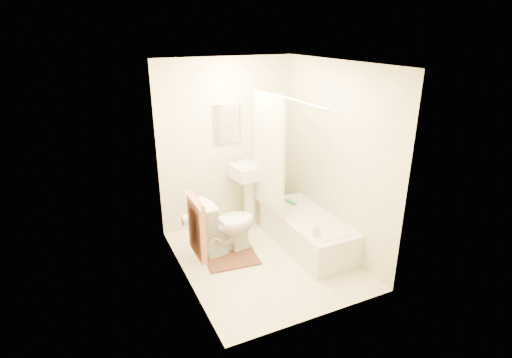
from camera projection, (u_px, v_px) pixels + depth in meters
name	position (u px, v px, depth m)	size (l,w,h in m)	color
floor	(264.00, 259.00, 5.06)	(2.40, 2.40, 0.00)	beige
ceiling	(266.00, 63.00, 4.21)	(2.40, 2.40, 0.00)	white
wall_back	(227.00, 144.00, 5.65)	(2.00, 0.02, 2.40)	beige
wall_left	(181.00, 183.00, 4.24)	(0.02, 2.40, 2.40)	beige
wall_right	(336.00, 159.00, 5.04)	(0.02, 2.40, 2.40)	beige
mirror	(227.00, 124.00, 5.53)	(0.40, 0.03, 0.55)	white
curtain_rod	(285.00, 98.00, 4.56)	(0.03, 0.03, 1.70)	silver
shower_curtain	(269.00, 153.00, 5.17)	(0.04, 0.80, 1.55)	silver
towel_bar	(192.00, 200.00, 4.08)	(0.02, 0.02, 0.60)	silver
towel	(197.00, 227.00, 4.20)	(0.06, 0.45, 0.66)	#CC7266
toilet_paper	(187.00, 220.00, 4.54)	(0.12, 0.12, 0.11)	white
toilet	(227.00, 225.00, 5.11)	(0.44, 0.78, 0.76)	white
sink	(251.00, 192.00, 5.78)	(0.53, 0.42, 1.03)	silver
bathtub	(307.00, 231.00, 5.32)	(0.66, 1.51, 0.42)	silver
bath_mat	(232.00, 258.00, 5.05)	(0.65, 0.49, 0.02)	#502D22
soap_bottle	(316.00, 229.00, 4.73)	(0.08, 0.08, 0.18)	white
scrub_brush	(291.00, 202.00, 5.62)	(0.06, 0.20, 0.04)	green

